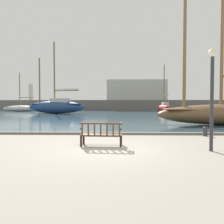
{
  "coord_description": "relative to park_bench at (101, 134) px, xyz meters",
  "views": [
    {
      "loc": [
        0.29,
        -7.87,
        1.62
      ],
      "look_at": [
        -0.17,
        10.0,
        1.0
      ],
      "focal_mm": 35.0,
      "sensor_mm": 36.0,
      "label": 1
    }
  ],
  "objects": [
    {
      "name": "sailboat_far_starboard",
      "position": [
        -9.85,
        28.49,
        0.88
      ],
      "size": [
        10.87,
        5.02,
        12.15
      ],
      "color": "navy",
      "rests_on": "harbor_water"
    },
    {
      "name": "ground_plane",
      "position": [
        0.35,
        -0.6,
        -0.47
      ],
      "size": [
        160.0,
        160.0,
        0.0
      ],
      "primitive_type": "plane",
      "color": "gray"
    },
    {
      "name": "quay_edge_kerb",
      "position": [
        0.35,
        3.25,
        -0.41
      ],
      "size": [
        40.0,
        0.3,
        0.12
      ],
      "primitive_type": "cube",
      "color": "slate",
      "rests_on": "ground"
    },
    {
      "name": "harbor_water",
      "position": [
        0.35,
        43.4,
        -0.43
      ],
      "size": [
        100.0,
        80.0,
        0.08
      ],
      "primitive_type": "cube",
      "color": "#385666",
      "rests_on": "ground"
    },
    {
      "name": "sailboat_nearest_port",
      "position": [
        9.92,
        35.18,
        0.48
      ],
      "size": [
        2.34,
        9.82,
        9.45
      ],
      "color": "maroon",
      "rests_on": "harbor_water"
    },
    {
      "name": "park_bench",
      "position": [
        0.0,
        0.0,
        0.0
      ],
      "size": [
        1.63,
        0.62,
        0.92
      ],
      "color": "black",
      "rests_on": "ground"
    },
    {
      "name": "sailboat_outer_starboard",
      "position": [
        8.69,
        8.26,
        0.56
      ],
      "size": [
        10.11,
        2.55,
        11.61
      ],
      "color": "brown",
      "rests_on": "harbor_water"
    },
    {
      "name": "mooring_bollard",
      "position": [
        5.13,
        2.75,
        -0.19
      ],
      "size": [
        0.24,
        0.24,
        0.5
      ],
      "color": "#2D2D33",
      "rests_on": "ground"
    },
    {
      "name": "far_breakwater",
      "position": [
        1.59,
        46.09,
        1.99
      ],
      "size": [
        58.71,
        2.4,
        7.73
      ],
      "color": "#66605B",
      "rests_on": "ground"
    },
    {
      "name": "lamp_post",
      "position": [
        3.89,
        -0.85,
        1.72
      ],
      "size": [
        0.28,
        0.28,
        3.53
      ],
      "color": "#2D2D33",
      "rests_on": "ground"
    },
    {
      "name": "sailboat_outer_port",
      "position": [
        -20.53,
        38.64,
        0.33
      ],
      "size": [
        7.75,
        2.25,
        8.4
      ],
      "color": "silver",
      "rests_on": "harbor_water"
    }
  ]
}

